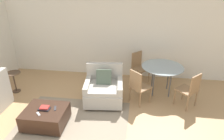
{
  "coord_description": "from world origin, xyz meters",
  "views": [
    {
      "loc": [
        0.71,
        -2.53,
        2.9
      ],
      "look_at": [
        0.1,
        2.01,
        0.75
      ],
      "focal_mm": 32.0,
      "sensor_mm": 36.0,
      "label": 1
    }
  ],
  "objects_px": {
    "dining_chair_near_left": "(138,85)",
    "dining_chair_near_right": "(190,88)",
    "tv_remote_secondary": "(38,114)",
    "dining_chair_far_left": "(139,65)",
    "ottoman": "(46,116)",
    "book_stack": "(44,108)",
    "side_table": "(14,79)",
    "tv_remote_primary": "(55,108)",
    "dining_table": "(162,70)",
    "armchair": "(104,89)"
  },
  "relations": [
    {
      "from": "armchair",
      "to": "ottoman",
      "type": "xyz_separation_m",
      "value": [
        -1.07,
        -1.06,
        -0.13
      ]
    },
    {
      "from": "book_stack",
      "to": "dining_chair_far_left",
      "type": "distance_m",
      "value": 2.98
    },
    {
      "from": "dining_chair_far_left",
      "to": "dining_chair_near_right",
      "type": "bearing_deg",
      "value": -45.0
    },
    {
      "from": "tv_remote_primary",
      "to": "tv_remote_secondary",
      "type": "xyz_separation_m",
      "value": [
        -0.26,
        -0.23,
        0.0
      ]
    },
    {
      "from": "tv_remote_secondary",
      "to": "dining_chair_far_left",
      "type": "bearing_deg",
      "value": 51.14
    },
    {
      "from": "side_table",
      "to": "dining_chair_far_left",
      "type": "distance_m",
      "value": 3.52
    },
    {
      "from": "book_stack",
      "to": "tv_remote_secondary",
      "type": "height_order",
      "value": "book_stack"
    },
    {
      "from": "side_table",
      "to": "dining_chair_far_left",
      "type": "bearing_deg",
      "value": 18.2
    },
    {
      "from": "tv_remote_primary",
      "to": "dining_table",
      "type": "height_order",
      "value": "dining_table"
    },
    {
      "from": "dining_chair_near_left",
      "to": "armchair",
      "type": "bearing_deg",
      "value": -179.37
    },
    {
      "from": "book_stack",
      "to": "dining_chair_near_right",
      "type": "xyz_separation_m",
      "value": [
        3.14,
        1.05,
        0.11
      ]
    },
    {
      "from": "dining_table",
      "to": "tv_remote_secondary",
      "type": "bearing_deg",
      "value": -144.55
    },
    {
      "from": "tv_remote_secondary",
      "to": "dining_chair_near_right",
      "type": "height_order",
      "value": "dining_chair_near_right"
    },
    {
      "from": "ottoman",
      "to": "dining_chair_near_left",
      "type": "relative_size",
      "value": 0.97
    },
    {
      "from": "dining_table",
      "to": "dining_chair_near_right",
      "type": "bearing_deg",
      "value": -45.0
    },
    {
      "from": "dining_chair_near_right",
      "to": "book_stack",
      "type": "bearing_deg",
      "value": -161.46
    },
    {
      "from": "tv_remote_secondary",
      "to": "dining_chair_near_right",
      "type": "distance_m",
      "value": 3.43
    },
    {
      "from": "dining_chair_far_left",
      "to": "side_table",
      "type": "bearing_deg",
      "value": -161.8
    },
    {
      "from": "armchair",
      "to": "ottoman",
      "type": "bearing_deg",
      "value": -135.21
    },
    {
      "from": "ottoman",
      "to": "dining_chair_near_left",
      "type": "bearing_deg",
      "value": 29.28
    },
    {
      "from": "side_table",
      "to": "dining_chair_far_left",
      "type": "height_order",
      "value": "dining_chair_far_left"
    },
    {
      "from": "tv_remote_secondary",
      "to": "side_table",
      "type": "relative_size",
      "value": 0.23
    },
    {
      "from": "ottoman",
      "to": "dining_chair_near_right",
      "type": "relative_size",
      "value": 0.97
    },
    {
      "from": "tv_remote_secondary",
      "to": "dining_chair_near_left",
      "type": "bearing_deg",
      "value": 31.92
    },
    {
      "from": "tv_remote_secondary",
      "to": "armchair",
      "type": "bearing_deg",
      "value": 47.16
    },
    {
      "from": "tv_remote_secondary",
      "to": "dining_chair_far_left",
      "type": "distance_m",
      "value": 3.15
    },
    {
      "from": "book_stack",
      "to": "armchair",
      "type": "bearing_deg",
      "value": 44.02
    },
    {
      "from": "ottoman",
      "to": "book_stack",
      "type": "relative_size",
      "value": 3.56
    },
    {
      "from": "dining_table",
      "to": "dining_chair_near_left",
      "type": "relative_size",
      "value": 1.21
    },
    {
      "from": "dining_chair_near_left",
      "to": "dining_chair_far_left",
      "type": "height_order",
      "value": "same"
    },
    {
      "from": "ottoman",
      "to": "tv_remote_primary",
      "type": "xyz_separation_m",
      "value": [
        0.2,
        0.07,
        0.18
      ]
    },
    {
      "from": "tv_remote_secondary",
      "to": "dining_chair_near_right",
      "type": "relative_size",
      "value": 0.14
    },
    {
      "from": "book_stack",
      "to": "dining_table",
      "type": "relative_size",
      "value": 0.22
    },
    {
      "from": "dining_chair_near_left",
      "to": "dining_chair_far_left",
      "type": "bearing_deg",
      "value": 90.0
    },
    {
      "from": "tv_remote_secondary",
      "to": "tv_remote_primary",
      "type": "bearing_deg",
      "value": 41.0
    },
    {
      "from": "side_table",
      "to": "dining_chair_near_right",
      "type": "xyz_separation_m",
      "value": [
        4.56,
        -0.12,
        0.12
      ]
    },
    {
      "from": "dining_chair_near_left",
      "to": "dining_chair_near_right",
      "type": "distance_m",
      "value": 1.22
    },
    {
      "from": "tv_remote_primary",
      "to": "dining_table",
      "type": "bearing_deg",
      "value": 34.77
    },
    {
      "from": "armchair",
      "to": "book_stack",
      "type": "bearing_deg",
      "value": -135.98
    },
    {
      "from": "armchair",
      "to": "dining_chair_near_right",
      "type": "bearing_deg",
      "value": 0.26
    },
    {
      "from": "dining_table",
      "to": "dining_chair_far_left",
      "type": "relative_size",
      "value": 1.21
    },
    {
      "from": "ottoman",
      "to": "book_stack",
      "type": "bearing_deg",
      "value": 118.15
    },
    {
      "from": "ottoman",
      "to": "book_stack",
      "type": "distance_m",
      "value": 0.2
    },
    {
      "from": "dining_table",
      "to": "dining_chair_near_left",
      "type": "height_order",
      "value": "dining_chair_near_left"
    },
    {
      "from": "armchair",
      "to": "tv_remote_secondary",
      "type": "height_order",
      "value": "armchair"
    },
    {
      "from": "dining_chair_far_left",
      "to": "dining_table",
      "type": "bearing_deg",
      "value": -45.0
    },
    {
      "from": "dining_chair_far_left",
      "to": "ottoman",
      "type": "bearing_deg",
      "value": -129.85
    },
    {
      "from": "ottoman",
      "to": "dining_table",
      "type": "height_order",
      "value": "dining_table"
    },
    {
      "from": "dining_table",
      "to": "dining_chair_near_right",
      "type": "xyz_separation_m",
      "value": [
        0.61,
        -0.61,
        -0.17
      ]
    },
    {
      "from": "armchair",
      "to": "tv_remote_primary",
      "type": "distance_m",
      "value": 1.32
    }
  ]
}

